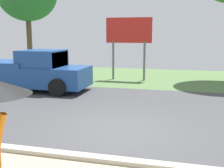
# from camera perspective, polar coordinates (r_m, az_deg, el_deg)

# --- Properties ---
(ground_plane) EXTENTS (40.00, 22.00, 0.20)m
(ground_plane) POSITION_cam_1_polar(r_m,az_deg,el_deg) (10.83, 4.84, -4.35)
(ground_plane) COLOR #424244
(pickup_truck) EXTENTS (5.20, 2.28, 1.88)m
(pickup_truck) POSITION_cam_1_polar(r_m,az_deg,el_deg) (13.90, -15.26, 2.38)
(pickup_truck) COLOR #1E478C
(pickup_truck) RESTS_ON ground_plane
(roadside_billboard) EXTENTS (2.60, 0.12, 3.50)m
(roadside_billboard) POSITION_cam_1_polar(r_m,az_deg,el_deg) (16.36, 3.35, 9.71)
(roadside_billboard) COLOR slate
(roadside_billboard) RESTS_ON ground_plane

